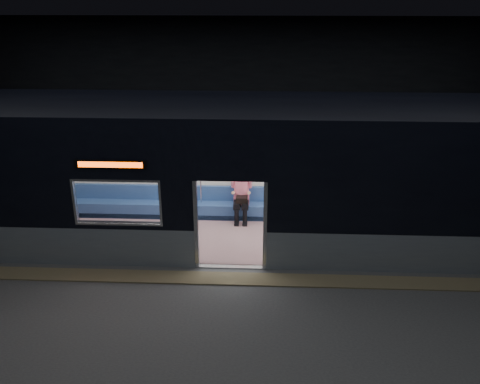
{
  "coord_description": "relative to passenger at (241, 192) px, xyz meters",
  "views": [
    {
      "loc": [
        0.66,
        -8.73,
        5.73
      ],
      "look_at": [
        0.15,
        2.3,
        1.3
      ],
      "focal_mm": 38.0,
      "sensor_mm": 36.0,
      "label": 1
    }
  ],
  "objects": [
    {
      "name": "metro_car",
      "position": [
        -0.13,
        -1.0,
        1.03
      ],
      "size": [
        18.0,
        3.04,
        3.35
      ],
      "color": "gray",
      "rests_on": "station_floor"
    },
    {
      "name": "passenger",
      "position": [
        0.0,
        0.0,
        0.0
      ],
      "size": [
        0.42,
        0.72,
        1.4
      ],
      "rotation": [
        0.0,
        0.0,
        -0.09
      ],
      "color": "black",
      "rests_on": "metro_car"
    },
    {
      "name": "transit_map",
      "position": [
        2.58,
        0.31,
        0.69
      ],
      "size": [
        1.08,
        0.03,
        0.7
      ],
      "primitive_type": "cube",
      "color": "white",
      "rests_on": "metro_car"
    },
    {
      "name": "tactile_strip",
      "position": [
        -0.12,
        -3.0,
        -0.8
      ],
      "size": [
        22.8,
        0.5,
        0.03
      ],
      "primitive_type": "cube",
      "color": "#8C7F59",
      "rests_on": "station_floor"
    },
    {
      "name": "station_envelope",
      "position": [
        -0.12,
        -3.55,
        2.85
      ],
      "size": [
        24.0,
        14.0,
        5.0
      ],
      "color": "black",
      "rests_on": "station_floor"
    },
    {
      "name": "station_floor",
      "position": [
        -0.12,
        -3.55,
        -0.82
      ],
      "size": [
        24.0,
        14.0,
        0.01
      ],
      "primitive_type": "cube",
      "color": "#47494C",
      "rests_on": "ground"
    },
    {
      "name": "handbag",
      "position": [
        0.02,
        -0.23,
        -0.12
      ],
      "size": [
        0.3,
        0.26,
        0.15
      ],
      "primitive_type": "cube",
      "rotation": [
        0.0,
        0.0,
        0.01
      ],
      "color": "black",
      "rests_on": "passenger"
    }
  ]
}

